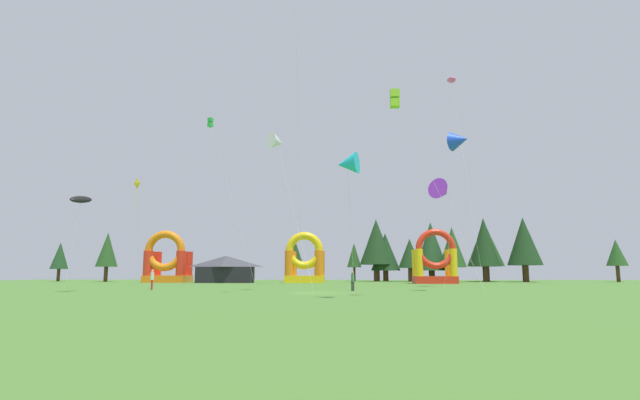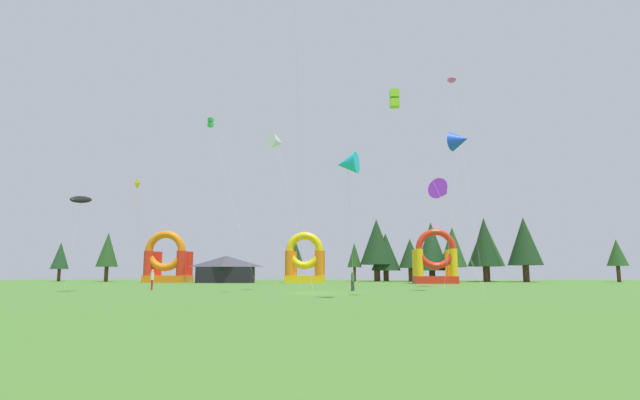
{
  "view_description": "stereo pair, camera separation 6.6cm",
  "coord_description": "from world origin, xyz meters",
  "px_view_note": "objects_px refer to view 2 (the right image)",
  "views": [
    {
      "loc": [
        1.75,
        -37.88,
        1.59
      ],
      "look_at": [
        0.0,
        7.57,
        8.2
      ],
      "focal_mm": 27.67,
      "sensor_mm": 36.0,
      "label": 1
    },
    {
      "loc": [
        1.81,
        -37.87,
        1.59
      ],
      "look_at": [
        0.0,
        7.57,
        8.2
      ],
      "focal_mm": 27.67,
      "sensor_mm": 36.0,
      "label": 2
    }
  ],
  "objects_px": {
    "kite_cyan_delta": "(347,164)",
    "kite_white_delta": "(277,142)",
    "kite_pink_parafoil": "(452,80)",
    "person_far_side": "(152,278)",
    "kite_black_parafoil": "(81,200)",
    "kite_blue_delta": "(460,140)",
    "kite_green_box": "(211,123)",
    "inflatable_red_slide": "(305,264)",
    "kite_lime_box": "(395,99)",
    "inflatable_blue_arch": "(435,263)",
    "person_left_edge": "(353,279)",
    "kite_purple_delta": "(442,191)",
    "festival_tent": "(226,269)",
    "kite_yellow_diamond": "(136,185)",
    "inflatable_orange_dome": "(167,263)"
  },
  "relations": [
    {
      "from": "person_far_side",
      "to": "kite_blue_delta",
      "type": "bearing_deg",
      "value": 75.91
    },
    {
      "from": "kite_pink_parafoil",
      "to": "kite_green_box",
      "type": "bearing_deg",
      "value": -169.39
    },
    {
      "from": "inflatable_orange_dome",
      "to": "kite_green_box",
      "type": "bearing_deg",
      "value": -56.83
    },
    {
      "from": "kite_lime_box",
      "to": "person_left_edge",
      "type": "bearing_deg",
      "value": 105.08
    },
    {
      "from": "person_far_side",
      "to": "festival_tent",
      "type": "xyz_separation_m",
      "value": [
        0.14,
        27.61,
        0.87
      ]
    },
    {
      "from": "kite_lime_box",
      "to": "kite_blue_delta",
      "type": "bearing_deg",
      "value": 65.18
    },
    {
      "from": "kite_cyan_delta",
      "to": "inflatable_orange_dome",
      "type": "height_order",
      "value": "kite_cyan_delta"
    },
    {
      "from": "kite_black_parafoil",
      "to": "inflatable_orange_dome",
      "type": "height_order",
      "value": "kite_black_parafoil"
    },
    {
      "from": "kite_white_delta",
      "to": "person_far_side",
      "type": "xyz_separation_m",
      "value": [
        -11.11,
        1.89,
        -11.68
      ]
    },
    {
      "from": "kite_white_delta",
      "to": "person_left_edge",
      "type": "xyz_separation_m",
      "value": [
        6.49,
        0.01,
        -11.76
      ]
    },
    {
      "from": "kite_white_delta",
      "to": "kite_black_parafoil",
      "type": "bearing_deg",
      "value": -168.63
    },
    {
      "from": "inflatable_orange_dome",
      "to": "festival_tent",
      "type": "bearing_deg",
      "value": -11.73
    },
    {
      "from": "kite_yellow_diamond",
      "to": "inflatable_orange_dome",
      "type": "distance_m",
      "value": 22.93
    },
    {
      "from": "kite_cyan_delta",
      "to": "person_left_edge",
      "type": "bearing_deg",
      "value": 87.2
    },
    {
      "from": "inflatable_blue_arch",
      "to": "kite_yellow_diamond",
      "type": "bearing_deg",
      "value": -155.98
    },
    {
      "from": "kite_green_box",
      "to": "inflatable_red_slide",
      "type": "xyz_separation_m",
      "value": [
        10.6,
        14.41,
        -16.79
      ]
    },
    {
      "from": "person_far_side",
      "to": "person_left_edge",
      "type": "bearing_deg",
      "value": 55.02
    },
    {
      "from": "kite_purple_delta",
      "to": "kite_white_delta",
      "type": "height_order",
      "value": "kite_white_delta"
    },
    {
      "from": "kite_blue_delta",
      "to": "kite_yellow_diamond",
      "type": "distance_m",
      "value": 34.98
    },
    {
      "from": "inflatable_blue_arch",
      "to": "inflatable_red_slide",
      "type": "relative_size",
      "value": 1.0
    },
    {
      "from": "inflatable_blue_arch",
      "to": "kite_cyan_delta",
      "type": "bearing_deg",
      "value": -108.17
    },
    {
      "from": "kite_white_delta",
      "to": "inflatable_blue_arch",
      "type": "xyz_separation_m",
      "value": [
        18.23,
        25.77,
        -9.99
      ]
    },
    {
      "from": "kite_black_parafoil",
      "to": "kite_blue_delta",
      "type": "bearing_deg",
      "value": 20.77
    },
    {
      "from": "kite_pink_parafoil",
      "to": "festival_tent",
      "type": "height_order",
      "value": "kite_pink_parafoil"
    },
    {
      "from": "kite_blue_delta",
      "to": "kite_lime_box",
      "type": "bearing_deg",
      "value": -114.82
    },
    {
      "from": "kite_lime_box",
      "to": "kite_yellow_diamond",
      "type": "bearing_deg",
      "value": 141.98
    },
    {
      "from": "kite_lime_box",
      "to": "kite_purple_delta",
      "type": "distance_m",
      "value": 12.07
    },
    {
      "from": "kite_cyan_delta",
      "to": "inflatable_orange_dome",
      "type": "distance_m",
      "value": 50.78
    },
    {
      "from": "kite_purple_delta",
      "to": "person_far_side",
      "type": "bearing_deg",
      "value": 176.07
    },
    {
      "from": "kite_cyan_delta",
      "to": "festival_tent",
      "type": "xyz_separation_m",
      "value": [
        -16.88,
        41.28,
        -6.22
      ]
    },
    {
      "from": "kite_cyan_delta",
      "to": "kite_white_delta",
      "type": "bearing_deg",
      "value": 116.64
    },
    {
      "from": "kite_lime_box",
      "to": "inflatable_blue_arch",
      "type": "relative_size",
      "value": 1.87
    },
    {
      "from": "kite_cyan_delta",
      "to": "festival_tent",
      "type": "distance_m",
      "value": 45.03
    },
    {
      "from": "kite_blue_delta",
      "to": "inflatable_red_slide",
      "type": "relative_size",
      "value": 2.25
    },
    {
      "from": "kite_blue_delta",
      "to": "inflatable_blue_arch",
      "type": "xyz_separation_m",
      "value": [
        0.11,
        16.16,
        -12.57
      ]
    },
    {
      "from": "inflatable_red_slide",
      "to": "festival_tent",
      "type": "xyz_separation_m",
      "value": [
        -11.36,
        -1.0,
        -0.79
      ]
    },
    {
      "from": "kite_white_delta",
      "to": "kite_green_box",
      "type": "bearing_deg",
      "value": 122.39
    },
    {
      "from": "kite_purple_delta",
      "to": "kite_yellow_diamond",
      "type": "distance_m",
      "value": 32.41
    },
    {
      "from": "kite_lime_box",
      "to": "kite_cyan_delta",
      "type": "height_order",
      "value": "kite_lime_box"
    },
    {
      "from": "person_far_side",
      "to": "inflatable_blue_arch",
      "type": "relative_size",
      "value": 0.24
    },
    {
      "from": "kite_purple_delta",
      "to": "inflatable_blue_arch",
      "type": "distance_m",
      "value": 26.54
    },
    {
      "from": "person_left_edge",
      "to": "person_far_side",
      "type": "relative_size",
      "value": 0.91
    },
    {
      "from": "kite_black_parafoil",
      "to": "inflatable_red_slide",
      "type": "distance_m",
      "value": 37.37
    },
    {
      "from": "inflatable_blue_arch",
      "to": "kite_green_box",
      "type": "bearing_deg",
      "value": -161.21
    },
    {
      "from": "kite_green_box",
      "to": "person_far_side",
      "type": "distance_m",
      "value": 23.3
    },
    {
      "from": "kite_lime_box",
      "to": "kite_yellow_diamond",
      "type": "xyz_separation_m",
      "value": [
        -25.69,
        20.09,
        -2.11
      ]
    },
    {
      "from": "kite_cyan_delta",
      "to": "inflatable_blue_arch",
      "type": "bearing_deg",
      "value": 71.83
    },
    {
      "from": "inflatable_red_slide",
      "to": "inflatable_orange_dome",
      "type": "bearing_deg",
      "value": 177.44
    },
    {
      "from": "kite_pink_parafoil",
      "to": "person_far_side",
      "type": "height_order",
      "value": "kite_pink_parafoil"
    },
    {
      "from": "kite_green_box",
      "to": "kite_purple_delta",
      "type": "xyz_separation_m",
      "value": [
        24.34,
        -15.94,
        -11.16
      ]
    }
  ]
}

